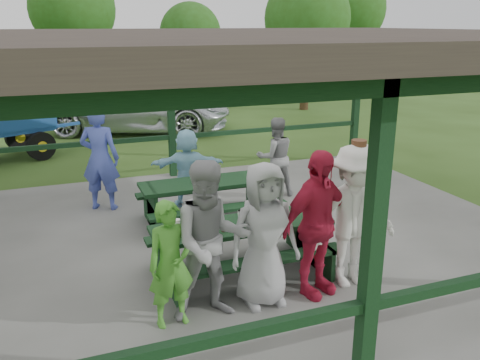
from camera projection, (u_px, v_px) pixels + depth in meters
name	position (u px, v px, depth m)	size (l,w,h in m)	color
ground	(229.00, 243.00, 8.32)	(90.00, 90.00, 0.00)	#2F4A17
concrete_slab	(229.00, 241.00, 8.31)	(10.00, 8.00, 0.10)	#63635E
pavilion_structure	(227.00, 44.00, 7.38)	(10.60, 8.60, 3.24)	black
picnic_table_near	(242.00, 242.00, 7.00)	(2.47, 1.39, 0.75)	black
picnic_table_far	(209.00, 196.00, 8.84)	(2.36, 1.39, 0.75)	black
table_setting	(233.00, 221.00, 6.89)	(2.36, 0.45, 0.10)	white
contestant_green	(171.00, 264.00, 5.74)	(0.55, 0.36, 1.51)	#499C2E
contestant_grey_left	(211.00, 241.00, 5.83)	(0.93, 0.73, 1.92)	gray
contestant_grey_mid	(264.00, 235.00, 6.14)	(0.89, 0.58, 1.82)	#9B9C9E
contestant_red	(316.00, 224.00, 6.34)	(1.12, 0.47, 1.91)	#B71C39
contestant_white_fedora	(354.00, 216.00, 6.59)	(1.25, 0.74, 1.97)	silver
spectator_lblue	(187.00, 167.00, 9.58)	(1.39, 0.44, 1.49)	#98D3EB
spectator_blue	(100.00, 158.00, 9.33)	(0.72, 0.47, 1.96)	#4655B6
spectator_grey	(275.00, 157.00, 10.13)	(0.78, 0.60, 1.60)	gray
pickup_truck	(140.00, 106.00, 16.76)	(2.73, 5.93, 1.65)	silver
tree_left	(73.00, 9.00, 22.81)	(3.82, 3.82, 5.97)	#2F2013
tree_mid	(190.00, 34.00, 23.34)	(2.81, 2.81, 4.39)	#2F2013
tree_right	(307.00, 19.00, 20.09)	(3.41, 3.41, 5.33)	#2F2013
tree_far_right	(347.00, 9.00, 25.91)	(3.89, 3.89, 6.07)	#2F2013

